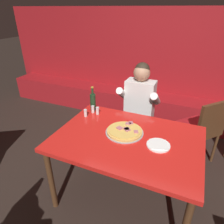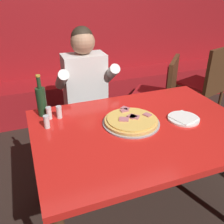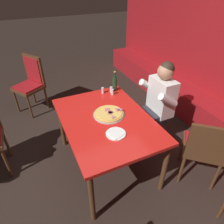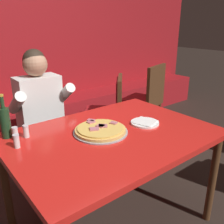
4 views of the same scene
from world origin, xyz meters
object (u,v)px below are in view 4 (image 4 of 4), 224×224
plate_white_paper (145,123)px  dining_chair_side_aisle (109,109)px  main_dining_table (112,143)px  diner_seated_blue_shirt (44,115)px  pizza (100,130)px  beer_bottle (5,122)px  dining_chair_near_right (147,96)px  shaker_red_pepper_flakes (26,132)px  shaker_parmesan (17,142)px  shaker_oregano (15,134)px

plate_white_paper → dining_chair_side_aisle: (0.38, 0.94, -0.24)m
main_dining_table → plate_white_paper: (0.30, -0.02, 0.09)m
diner_seated_blue_shirt → main_dining_table: bearing=-80.2°
pizza → plate_white_paper: size_ratio=1.78×
diner_seated_blue_shirt → beer_bottle: bearing=-136.0°
beer_bottle → dining_chair_near_right: 2.01m
pizza → beer_bottle: size_ratio=1.28×
shaker_red_pepper_flakes → dining_chair_near_right: (1.80, 0.64, -0.24)m
beer_bottle → shaker_red_pepper_flakes: (0.10, -0.08, -0.07)m
diner_seated_blue_shirt → dining_chair_near_right: 1.48m
diner_seated_blue_shirt → shaker_red_pepper_flakes: bearing=-123.9°
dining_chair_side_aisle → pizza: bearing=-130.5°
pizza → beer_bottle: (-0.52, 0.32, 0.09)m
main_dining_table → dining_chair_side_aisle: bearing=53.4°
shaker_parmesan → diner_seated_blue_shirt: 0.75m
shaker_oregano → pizza: bearing=-27.4°
beer_bottle → dining_chair_near_right: beer_bottle is taller
plate_white_paper → beer_bottle: bearing=155.2°
shaker_red_pepper_flakes → diner_seated_blue_shirt: diner_seated_blue_shirt is taller
pizza → dining_chair_side_aisle: size_ratio=0.41×
diner_seated_blue_shirt → dining_chair_side_aisle: (0.82, 0.11, -0.16)m
shaker_oregano → diner_seated_blue_shirt: size_ratio=0.07×
main_dining_table → pizza: 0.12m
shaker_oregano → shaker_parmesan: same height
shaker_red_pepper_flakes → shaker_parmesan: bearing=-132.9°
shaker_oregano → shaker_red_pepper_flakes: 0.07m
shaker_parmesan → dining_chair_side_aisle: bearing=29.8°
shaker_parmesan → shaker_oregano: bearing=75.0°
shaker_oregano → dining_chair_near_right: dining_chair_near_right is taller
plate_white_paper → dining_chair_near_right: size_ratio=0.21×
shaker_red_pepper_flakes → shaker_oregano: bearing=170.5°
beer_bottle → dining_chair_side_aisle: 1.41m
diner_seated_blue_shirt → pizza: bearing=-83.4°
main_dining_table → pizza: (-0.05, 0.06, 0.09)m
shaker_parmesan → dining_chair_side_aisle: 1.47m
plate_white_paper → dining_chair_side_aisle: size_ratio=0.23×
pizza → dining_chair_side_aisle: dining_chair_side_aisle is taller
pizza → shaker_oregano: (-0.49, 0.25, 0.02)m
pizza → plate_white_paper: pizza is taller
dining_chair_side_aisle → shaker_parmesan: bearing=-150.2°
diner_seated_blue_shirt → dining_chair_near_right: (1.47, 0.14, -0.13)m
pizza → dining_chair_near_right: 1.66m
pizza → shaker_oregano: bearing=152.6°
shaker_red_pepper_flakes → pizza: bearing=-29.9°
pizza → dining_chair_side_aisle: (0.73, 0.86, -0.25)m
main_dining_table → shaker_oregano: 0.64m
dining_chair_side_aisle → dining_chair_near_right: bearing=2.6°
plate_white_paper → diner_seated_blue_shirt: bearing=118.0°
shaker_parmesan → dining_chair_side_aisle: (1.25, 0.72, -0.27)m
plate_white_paper → main_dining_table: bearing=176.4°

